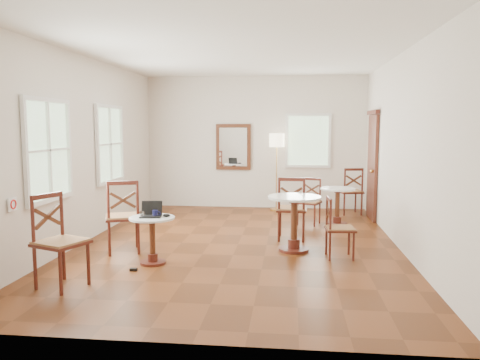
% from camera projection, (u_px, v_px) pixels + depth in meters
% --- Properties ---
extents(ground, '(7.00, 7.00, 0.00)m').
position_uv_depth(ground, '(238.00, 244.00, 7.54)').
color(ground, '#5C2A0F').
rests_on(ground, ground).
extents(room_shell, '(5.02, 7.02, 3.01)m').
position_uv_depth(room_shell, '(236.00, 125.00, 7.61)').
color(room_shell, silver).
rests_on(room_shell, ground).
extents(cafe_table_near, '(0.61, 0.61, 0.65)m').
position_uv_depth(cafe_table_near, '(152.00, 235.00, 6.44)').
color(cafe_table_near, '#4E1D13').
rests_on(cafe_table_near, ground).
extents(cafe_table_mid, '(0.79, 0.79, 0.84)m').
position_uv_depth(cafe_table_mid, '(294.00, 217.00, 7.09)').
color(cafe_table_mid, '#4E1D13').
rests_on(cafe_table_mid, ground).
extents(cafe_table_back, '(0.67, 0.67, 0.71)m').
position_uv_depth(cafe_table_back, '(337.00, 202.00, 9.01)').
color(cafe_table_back, '#4E1D13').
rests_on(cafe_table_back, ground).
extents(chair_near_a, '(0.65, 0.65, 1.09)m').
position_uv_depth(chair_near_a, '(123.00, 216.00, 7.01)').
color(chair_near_a, '#4E1D13').
rests_on(chair_near_a, ground).
extents(chair_near_b, '(0.65, 0.65, 1.10)m').
position_uv_depth(chair_near_b, '(59.00, 241.00, 5.50)').
color(chair_near_b, '#4E1D13').
rests_on(chair_near_b, ground).
extents(chair_mid_a, '(0.50, 0.50, 1.05)m').
position_uv_depth(chair_mid_a, '(292.00, 208.00, 7.81)').
color(chair_mid_a, '#4E1D13').
rests_on(chair_mid_a, ground).
extents(chair_mid_b, '(0.43, 0.43, 0.87)m').
position_uv_depth(chair_mid_b, '(338.00, 228.00, 6.73)').
color(chair_mid_b, '#4E1D13').
rests_on(chair_mid_b, ground).
extents(chair_back_a, '(0.55, 0.55, 1.00)m').
position_uv_depth(chair_back_a, '(351.00, 191.00, 10.07)').
color(chair_back_a, '#4E1D13').
rests_on(chair_back_a, ground).
extents(chair_back_b, '(0.52, 0.52, 0.88)m').
position_uv_depth(chair_back_b, '(309.00, 201.00, 9.06)').
color(chair_back_b, '#4E1D13').
rests_on(chair_back_b, ground).
extents(floor_lamp, '(0.33, 0.33, 1.72)m').
position_uv_depth(floor_lamp, '(277.00, 145.00, 10.43)').
color(floor_lamp, '#BF8C3F').
rests_on(floor_lamp, ground).
extents(laptop, '(0.31, 0.27, 0.20)m').
position_uv_depth(laptop, '(151.00, 213.00, 6.45)').
color(laptop, black).
rests_on(laptop, cafe_table_near).
extents(mouse, '(0.12, 0.09, 0.04)m').
position_uv_depth(mouse, '(166.00, 215.00, 6.42)').
color(mouse, black).
rests_on(mouse, cafe_table_near).
extents(navy_mug, '(0.11, 0.08, 0.09)m').
position_uv_depth(navy_mug, '(156.00, 213.00, 6.43)').
color(navy_mug, '#111138').
rests_on(navy_mug, cafe_table_near).
extents(water_glass, '(0.06, 0.06, 0.10)m').
position_uv_depth(water_glass, '(142.00, 215.00, 6.31)').
color(water_glass, white).
rests_on(water_glass, cafe_table_near).
extents(power_adapter, '(0.09, 0.05, 0.04)m').
position_uv_depth(power_adapter, '(133.00, 270.00, 6.15)').
color(power_adapter, black).
rests_on(power_adapter, ground).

